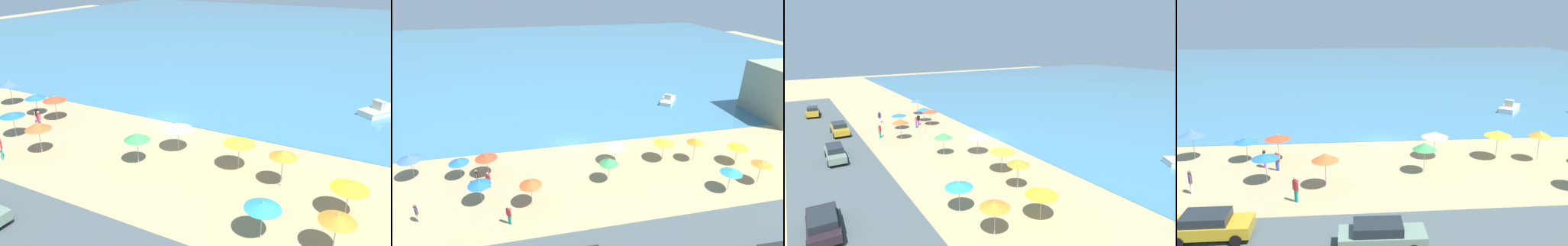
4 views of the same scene
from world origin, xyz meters
The scene contains 19 objects.
ground_plane centered at (0.00, 0.00, 0.00)m, with size 160.00×160.00×0.00m, color tan.
sea centered at (0.00, 55.00, 0.03)m, with size 150.00×110.00×0.05m, color teal.
beach_umbrella_0 centered at (-9.43, -8.72, 2.05)m, with size 2.01×2.01×2.30m.
beach_umbrella_1 centered at (13.14, -11.63, 2.07)m, with size 1.98×1.98×2.33m.
beach_umbrella_2 centered at (9.37, -5.25, 2.24)m, with size 2.27×2.27×2.53m.
beach_umbrella_3 centered at (-5.07, -9.90, 2.30)m, with size 1.93×1.93×2.64m.
beach_umbrella_4 centered at (-16.47, -3.37, 2.32)m, with size 2.26×2.26×2.63m.
beach_umbrella_5 centered at (-9.23, -4.29, 2.10)m, with size 2.17×2.17×2.37m.
beach_umbrella_6 centered at (2.50, -7.78, 2.16)m, with size 1.87×1.87×2.50m.
beach_umbrella_7 centered at (4.09, -4.60, 2.05)m, with size 2.29×2.29×2.35m.
beach_umbrella_8 centered at (-11.86, -4.23, 1.88)m, with size 1.95×1.95×2.17m.
beach_umbrella_9 centered at (12.67, -6.03, 2.37)m, with size 1.82×1.82×2.68m.
beach_umbrella_10 centered at (16.75, -11.13, 2.17)m, with size 1.87×1.87×2.42m.
beach_umbrella_11 centered at (16.90, -7.48, 2.05)m, with size 2.19×2.19×2.36m.
bather_0 centered at (-6.94, -11.96, 1.01)m, with size 0.46×0.40×1.79m.
bather_1 centered at (-9.00, -6.51, 0.93)m, with size 0.52×0.35×1.66m.
bather_2 centered at (-14.31, -10.12, 0.96)m, with size 0.36×0.52×1.70m.
bather_3 centered at (-10.14, -5.75, 0.89)m, with size 0.26×0.57×1.59m.
skiff_nearshore centered at (17.78, 11.04, 0.43)m, with size 4.05×4.66×1.48m.
Camera 2 is at (-4.72, -31.94, 17.85)m, focal length 28.00 mm.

